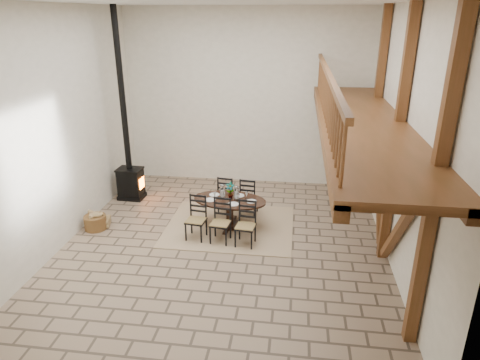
# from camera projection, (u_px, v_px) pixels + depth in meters

# --- Properties ---
(ground) EXTENTS (8.00, 8.00, 0.00)m
(ground) POSITION_uv_depth(u_px,v_px,m) (224.00, 245.00, 9.48)
(ground) COLOR #8B735D
(ground) RESTS_ON ground
(room_shell) EXTENTS (7.02, 8.02, 5.01)m
(room_shell) POSITION_uv_depth(u_px,v_px,m) (283.00, 112.00, 8.23)
(room_shell) COLOR white
(room_shell) RESTS_ON ground
(rug) EXTENTS (3.00, 2.50, 0.02)m
(rug) POSITION_uv_depth(u_px,v_px,m) (230.00, 226.00, 10.29)
(rug) COLOR tan
(rug) RESTS_ON ground
(dining_table) EXTENTS (1.85, 2.07, 1.12)m
(dining_table) POSITION_uv_depth(u_px,v_px,m) (229.00, 213.00, 10.06)
(dining_table) COLOR black
(dining_table) RESTS_ON ground
(wood_stove) EXTENTS (0.70, 0.55, 5.00)m
(wood_stove) POSITION_uv_depth(u_px,v_px,m) (129.00, 160.00, 11.48)
(wood_stove) COLOR black
(wood_stove) RESTS_ON ground
(log_basket) EXTENTS (0.51, 0.51, 0.42)m
(log_basket) POSITION_uv_depth(u_px,v_px,m) (95.00, 222.00, 10.12)
(log_basket) COLOR brown
(log_basket) RESTS_ON ground
(log_stack) EXTENTS (0.40, 0.48, 0.21)m
(log_stack) POSITION_uv_depth(u_px,v_px,m) (103.00, 222.00, 10.30)
(log_stack) COLOR tan
(log_stack) RESTS_ON ground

